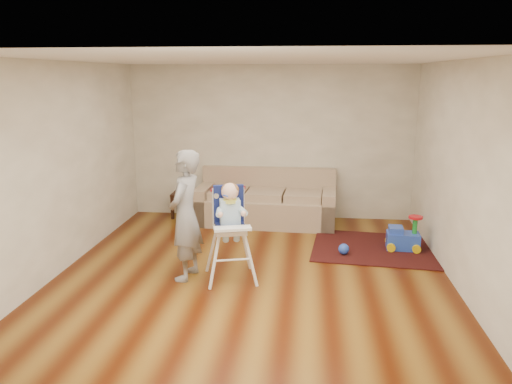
# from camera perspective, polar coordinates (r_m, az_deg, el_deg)

# --- Properties ---
(ground) EXTENTS (5.50, 5.50, 0.00)m
(ground) POSITION_cam_1_polar(r_m,az_deg,el_deg) (6.57, -0.38, -9.33)
(ground) COLOR #461704
(ground) RESTS_ON ground
(room_envelope) EXTENTS (5.04, 5.52, 2.72)m
(room_envelope) POSITION_cam_1_polar(r_m,az_deg,el_deg) (6.62, 0.12, 7.64)
(room_envelope) COLOR beige
(room_envelope) RESTS_ON ground
(sofa) EXTENTS (2.42, 1.09, 0.92)m
(sofa) POSITION_cam_1_polar(r_m,az_deg,el_deg) (8.61, 1.12, -0.60)
(sofa) COLOR tan
(sofa) RESTS_ON ground
(side_table) EXTENTS (0.45, 0.45, 0.45)m
(side_table) POSITION_cam_1_polar(r_m,az_deg,el_deg) (9.15, -8.03, -1.41)
(side_table) COLOR black
(side_table) RESTS_ON ground
(area_rug) EXTENTS (2.11, 1.66, 0.02)m
(area_rug) POSITION_cam_1_polar(r_m,az_deg,el_deg) (7.68, 14.07, -6.27)
(area_rug) COLOR black
(area_rug) RESTS_ON ground
(ride_on_toy) EXTENTS (0.49, 0.36, 0.51)m
(ride_on_toy) POSITION_cam_1_polar(r_m,az_deg,el_deg) (7.65, 16.49, -4.42)
(ride_on_toy) COLOR blue
(ride_on_toy) RESTS_ON area_rug
(toy_ball) EXTENTS (0.16, 0.16, 0.16)m
(toy_ball) POSITION_cam_1_polar(r_m,az_deg,el_deg) (7.28, 10.00, -6.43)
(toy_ball) COLOR blue
(toy_ball) RESTS_ON area_rug
(high_chair) EXTENTS (0.71, 0.71, 1.25)m
(high_chair) POSITION_cam_1_polar(r_m,az_deg,el_deg) (6.23, -2.94, -4.73)
(high_chair) COLOR white
(high_chair) RESTS_ON ground
(adult) EXTENTS (0.48, 0.65, 1.64)m
(adult) POSITION_cam_1_polar(r_m,az_deg,el_deg) (6.25, -8.07, -2.67)
(adult) COLOR gray
(adult) RESTS_ON ground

